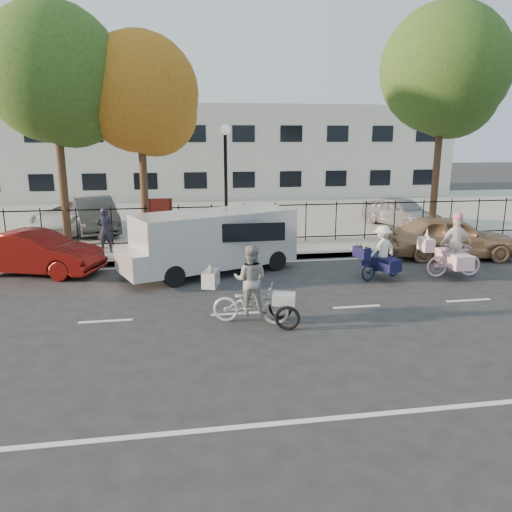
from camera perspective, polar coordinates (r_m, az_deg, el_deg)
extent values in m
plane|color=#333334|center=(11.92, -2.26, -6.63)|extent=(120.00, 120.00, 0.00)
cube|color=#A8A399|center=(16.70, -4.43, -0.42)|extent=(60.00, 0.10, 0.15)
cube|color=#A8A399|center=(17.72, -4.73, 0.40)|extent=(60.00, 2.20, 0.15)
cube|color=#A8A399|center=(26.44, -6.34, 4.77)|extent=(60.00, 15.60, 0.15)
cube|color=silver|center=(36.14, -7.37, 11.78)|extent=(34.00, 10.00, 6.00)
cylinder|color=black|center=(18.10, -3.46, 7.37)|extent=(0.12, 0.12, 4.00)
sphere|color=white|center=(17.99, -3.56, 14.19)|extent=(0.36, 0.36, 0.36)
cylinder|color=black|center=(18.18, -11.92, 3.62)|extent=(0.06, 0.06, 1.80)
cylinder|color=black|center=(18.16, -9.71, 3.71)|extent=(0.06, 0.06, 1.80)
cube|color=#59140F|center=(18.07, -10.90, 5.54)|extent=(0.85, 0.04, 0.60)
imported|color=silver|center=(11.23, -0.63, -5.46)|extent=(1.82, 1.10, 0.90)
imported|color=silver|center=(11.06, -0.64, -2.73)|extent=(0.91, 0.80, 1.58)
cube|color=white|center=(11.23, -5.19, -2.57)|extent=(0.45, 0.62, 0.36)
cone|color=white|center=(11.28, -5.26, -1.23)|extent=(0.14, 0.14, 0.18)
cone|color=white|center=(11.05, -5.17, -1.54)|extent=(0.14, 0.14, 0.18)
torus|color=black|center=(10.88, 3.59, -7.09)|extent=(0.56, 0.25, 0.56)
torus|color=black|center=(11.52, 2.81, -5.87)|extent=(0.56, 0.25, 0.56)
cube|color=white|center=(11.09, 3.21, -4.91)|extent=(0.58, 0.49, 0.25)
imported|color=#E4ADC8|center=(15.92, 21.69, -0.47)|extent=(1.71, 0.56, 1.01)
imported|color=white|center=(15.82, 21.86, 1.34)|extent=(0.95, 0.43, 1.60)
cube|color=#FFC2C6|center=(15.40, 18.86, 1.26)|extent=(0.33, 0.57, 0.37)
cone|color=white|center=(15.34, 18.96, 2.44)|extent=(0.12, 0.12, 0.32)
cube|color=#FFC2C6|center=(15.91, 21.71, -0.29)|extent=(0.62, 1.34, 0.41)
sphere|color=#DD688F|center=(15.68, 22.11, 4.14)|extent=(0.28, 0.28, 0.28)
imported|color=black|center=(15.10, 14.13, -1.05)|extent=(1.61, 1.05, 0.80)
imported|color=white|center=(14.99, 14.24, 0.78)|extent=(1.03, 0.81, 1.40)
cube|color=#0F0F33|center=(14.45, 11.98, 0.40)|extent=(0.43, 0.55, 0.32)
cone|color=yellow|center=(14.56, 11.79, 1.22)|extent=(0.11, 0.21, 0.29)
cone|color=yellow|center=(14.27, 12.24, 0.95)|extent=(0.11, 0.21, 0.29)
cube|color=#0F0F33|center=(15.08, 14.15, -0.73)|extent=(0.87, 1.25, 0.36)
cube|color=silver|center=(15.25, -4.69, 2.07)|extent=(5.16, 3.46, 1.61)
cube|color=silver|center=(15.37, -14.53, 0.05)|extent=(1.07, 1.79, 0.72)
cylinder|color=black|center=(14.62, -11.04, -1.72)|extent=(0.67, 0.45, 0.63)
cylinder|color=black|center=(16.15, -10.91, -0.25)|extent=(0.67, 0.45, 0.63)
cylinder|color=black|center=(14.90, 2.17, -1.18)|extent=(0.67, 0.45, 0.63)
cylinder|color=black|center=(16.40, 1.07, 0.21)|extent=(0.67, 0.45, 0.63)
imported|color=#610E0B|center=(16.52, -23.88, 0.36)|extent=(4.24, 2.71, 1.32)
imported|color=#A27E58|center=(18.35, 21.32, 2.06)|extent=(4.54, 2.41, 1.47)
imported|color=black|center=(17.99, -16.85, 2.86)|extent=(0.57, 0.38, 1.57)
imported|color=silver|center=(22.66, -20.07, 4.47)|extent=(3.33, 5.28, 1.36)
imported|color=#44484B|center=(22.08, -17.98, 4.51)|extent=(2.61, 4.60, 1.43)
imported|color=#9A9DA1|center=(23.19, 16.20, 4.90)|extent=(2.78, 4.17, 1.32)
cylinder|color=#442D1D|center=(18.84, -21.23, 8.35)|extent=(0.28, 0.28, 5.37)
sphere|color=#385B1E|center=(18.89, -22.18, 18.80)|extent=(4.60, 4.60, 4.60)
sphere|color=#385B1E|center=(18.93, -20.29, 16.61)|extent=(3.37, 3.37, 3.37)
cylinder|color=#442D1D|center=(18.91, -12.70, 8.22)|extent=(0.28, 0.28, 4.88)
sphere|color=#9F6219|center=(18.89, -13.22, 17.73)|extent=(4.18, 4.18, 4.18)
sphere|color=#9F6219|center=(19.02, -11.51, 15.67)|extent=(3.07, 3.07, 3.07)
cylinder|color=#442D1D|center=(21.66, 19.94, 9.58)|extent=(0.28, 0.28, 5.77)
sphere|color=#385B1E|center=(21.77, 20.77, 19.35)|extent=(4.95, 4.95, 4.95)
sphere|color=#385B1E|center=(22.11, 21.49, 17.03)|extent=(3.63, 3.63, 3.63)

